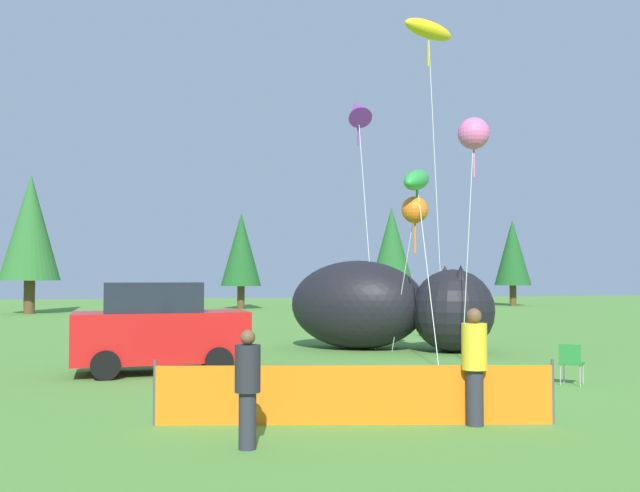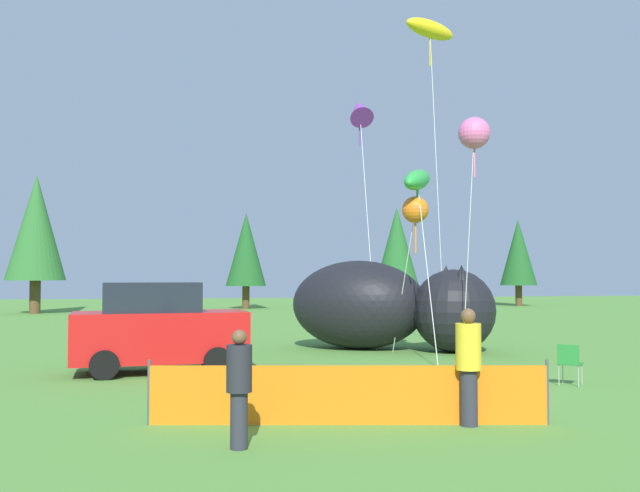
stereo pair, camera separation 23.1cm
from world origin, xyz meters
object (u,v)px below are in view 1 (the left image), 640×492
inflatable_cat (384,308)px  spectator_in_green_shirt (248,384)px  parked_car (159,328)px  kite_orange_flower (415,210)px  kite_pink_octopus (474,134)px  spectator_in_red_shirt (474,361)px  kite_purple_delta (358,111)px  kite_yellow_hero (428,31)px  folding_chair (571,360)px  kite_green_fish (417,180)px

inflatable_cat → spectator_in_green_shirt: (-5.62, -12.17, -0.43)m
parked_car → kite_orange_flower: (7.39, 2.20, 3.25)m
kite_pink_octopus → kite_orange_flower: size_ratio=1.48×
spectator_in_red_shirt → kite_orange_flower: kite_orange_flower is taller
inflatable_cat → kite_orange_flower: kite_orange_flower is taller
kite_pink_octopus → kite_purple_delta: kite_purple_delta is taller
kite_purple_delta → kite_yellow_hero: bearing=-38.1°
folding_chair → kite_green_fish: 7.78m
folding_chair → parked_car: bearing=107.7°
spectator_in_red_shirt → kite_pink_octopus: 10.97m
kite_green_fish → kite_pink_octopus: (1.46, -0.85, 1.30)m
kite_pink_octopus → kite_purple_delta: (-2.06, 5.55, 1.86)m
spectator_in_green_shirt → kite_pink_octopus: kite_pink_octopus is taller
folding_chair → kite_pink_octopus: size_ratio=0.13×
spectator_in_green_shirt → kite_yellow_hero: bearing=60.3°
spectator_in_green_shirt → kite_pink_octopus: 13.37m
folding_chair → spectator_in_green_shirt: bearing=160.7°
parked_car → kite_green_fish: size_ratio=0.74×
spectator_in_green_shirt → kite_yellow_hero: (7.62, 13.36, 10.04)m
spectator_in_green_shirt → kite_orange_flower: kite_orange_flower is taller
kite_purple_delta → parked_car: bearing=-134.7°
inflatable_cat → kite_pink_octopus: size_ratio=0.94×
kite_purple_delta → folding_chair: bearing=-79.5°
folding_chair → kite_pink_octopus: kite_pink_octopus is taller
inflatable_cat → spectator_in_green_shirt: 13.41m
kite_yellow_hero → folding_chair: bearing=-90.8°
kite_pink_octopus → inflatable_cat: bearing=125.8°
folding_chair → kite_purple_delta: 13.45m
kite_purple_delta → kite_orange_flower: bearing=-83.8°
spectator_in_red_shirt → spectator_in_green_shirt: 3.81m
kite_green_fish → kite_orange_flower: size_ratio=1.22×
inflatable_cat → kite_yellow_hero: kite_yellow_hero is taller
kite_orange_flower → spectator_in_red_shirt: bearing=-103.6°
inflatable_cat → kite_yellow_hero: (2.00, 1.19, 9.61)m
spectator_in_green_shirt → kite_orange_flower: bearing=59.7°
inflatable_cat → spectator_in_green_shirt: size_ratio=4.02×
spectator_in_red_shirt → kite_pink_octopus: size_ratio=0.27×
parked_car → kite_yellow_hero: size_ratio=0.38×
folding_chair → kite_orange_flower: kite_orange_flower is taller
parked_car → kite_pink_octopus: size_ratio=0.62×
parked_car → inflatable_cat: size_ratio=0.65×
kite_orange_flower → kite_yellow_hero: bearing=62.4°
kite_orange_flower → parked_car: bearing=-163.4°
parked_car → inflatable_cat: (6.99, 4.08, 0.24)m
parked_car → spectator_in_red_shirt: bearing=-60.0°
kite_purple_delta → kite_orange_flower: kite_purple_delta is taller
folding_chair → spectator_in_green_shirt: (-7.50, -4.29, 0.36)m
kite_green_fish → parked_car: bearing=-163.3°
kite_yellow_hero → parked_car: bearing=-149.6°
spectator_in_green_shirt → kite_orange_flower: size_ratio=0.35×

